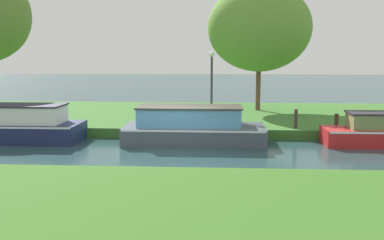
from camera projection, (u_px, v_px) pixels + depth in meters
The scene contains 8 objects.
ground_plane at pixel (175, 149), 15.83m from camera, with size 120.00×120.00×0.00m, color #244144.
riverbank_far at pixel (189, 117), 22.71m from camera, with size 72.00×10.00×0.40m, color #396C29.
navy_barge at pixel (7, 125), 17.33m from camera, with size 5.86×1.94×1.45m.
slate_narrowboat at pixel (193, 127), 16.88m from camera, with size 5.39×2.17×1.44m.
willow_tree_centre at pixel (260, 28), 23.12m from camera, with size 5.48×4.39×6.68m.
lamp_post at pixel (212, 78), 19.29m from camera, with size 0.24×0.24×3.12m.
mooring_post_near at pixel (296, 119), 17.88m from camera, with size 0.14×0.14×0.78m, color #443031.
mooring_post_far at pixel (336, 121), 17.80m from camera, with size 0.17×0.17×0.62m, color #4C352A.
Camera 1 is at (1.55, -15.43, 3.41)m, focal length 41.06 mm.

